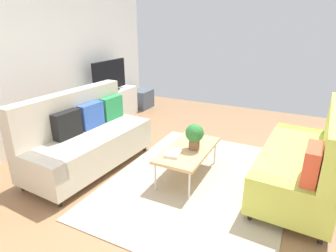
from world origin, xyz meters
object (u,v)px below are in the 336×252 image
Objects in this scene: tv_console at (111,106)px; tv at (110,77)px; bottle_2 at (110,87)px; table_book_0 at (173,153)px; couch_green at (305,160)px; bottle_1 at (107,88)px; coffee_table at (188,150)px; potted_plant at (195,135)px; couch_beige at (86,138)px; vase_1 at (96,90)px; vase_0 at (89,94)px; bottle_0 at (104,88)px; storage_trunk at (142,99)px.

tv is at bearing -90.00° from tv_console.
table_book_0 is at bearing -126.66° from bottle_2.
couch_green reaches higher than bottle_1.
bottle_2 is at bearing 53.34° from table_book_0.
coffee_table is 4.58× the size of table_book_0.
couch_beige is at bearing 105.14° from potted_plant.
potted_plant is 1.63× the size of bottle_2.
bottle_2 reaches higher than vase_1.
vase_0 is (-0.58, 0.05, 0.39)m from tv_console.
couch_green is at bearing -107.06° from tv.
couch_green is 5.54× the size of potted_plant.
potted_plant is at bearing -73.66° from coffee_table.
vase_0 reaches higher than table_book_0.
tv_console is 5.90× the size of bottle_0.
tv_console is 10.02× the size of vase_0.
storage_trunk is 1.58m from vase_1.
tv_console is 6.42× the size of bottle_1.
storage_trunk is at bearing -2.57° from bottle_0.
couch_green is 3.74× the size of storage_trunk.
vase_0 is at bearing 180.00° from vase_1.
couch_beige is at bearing -140.95° from vase_0.
vase_1 is at bearing 0.00° from vase_0.
couch_green is 9.03× the size of bottle_2.
coffee_table is 4.64× the size of bottle_0.
coffee_table is 2.82m from tv.
table_book_0 is at bearing 158.77° from coffee_table.
tv_console is at bearing 9.57° from bottle_0.
bottle_1 is at bearing 78.09° from couch_green.
vase_1 is at bearing 174.23° from storage_trunk.
vase_0 is 0.73× the size of vase_1.
bottle_0 is (-0.24, -0.02, -0.19)m from tv.
potted_plant is 1.46× the size of table_book_0.
tv reaches higher than vase_0.
couch_beige is 1.63m from vase_0.
bottle_0 is (1.21, 2.34, 0.37)m from coffee_table.
tv reaches higher than table_book_0.
storage_trunk is at bearing -3.04° from bottle_2.
tv_console is at bearing 60.02° from potted_plant.
couch_green reaches higher than potted_plant.
vase_0 is 0.65× the size of bottle_2.
bottle_0 is (0.15, -0.09, 0.02)m from vase_1.
bottle_2 is (1.41, 2.34, 0.35)m from coffee_table.
couch_green is 3.99m from tv.
potted_plant is (-1.42, -2.44, -0.33)m from tv.
bottle_0 is at bearing 177.43° from storage_trunk.
bottle_0 is (0.92, 3.76, 0.32)m from couch_green.
vase_1 reaches higher than potted_plant.
bottle_2 is at bearing 176.96° from storage_trunk.
tv is 1.92× the size of storage_trunk.
bottle_0 is at bearing -31.54° from vase_1.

